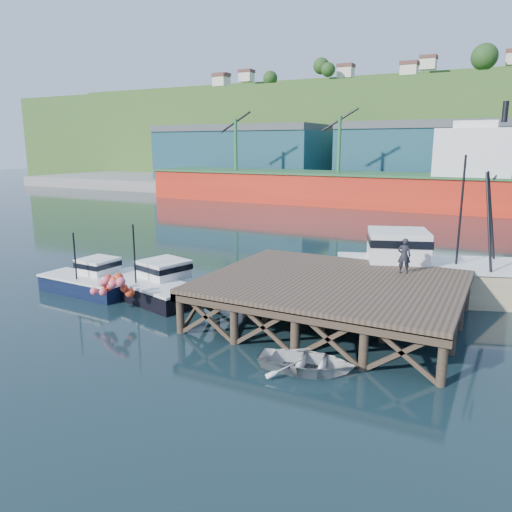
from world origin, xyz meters
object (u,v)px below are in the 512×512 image
Objects in this scene: boat_black at (151,284)px; dockworker at (404,256)px; boat_navy at (89,280)px; dinghy at (307,362)px; trawler at (440,269)px.

dockworker is (13.21, 3.77, 2.23)m from boat_black.
boat_black reaches higher than boat_navy.
dockworker is (1.80, 8.63, 2.64)m from dinghy.
trawler is at bearing 27.49° from boat_navy.
dockworker is at bearing -21.15° from dinghy.
trawler is at bearing 42.36° from boat_black.
dinghy is (15.34, -4.03, -0.35)m from boat_navy.
boat_navy is at bearing 65.93° from dinghy.
boat_navy is at bearing -174.38° from trawler.
boat_black is (3.94, 0.84, 0.05)m from boat_navy.
trawler reaches higher than boat_navy.
boat_black is 2.00× the size of dinghy.
trawler is (18.51, 8.27, 0.90)m from boat_navy.
boat_navy is 4.03m from boat_black.
boat_black is 13.91m from dockworker.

